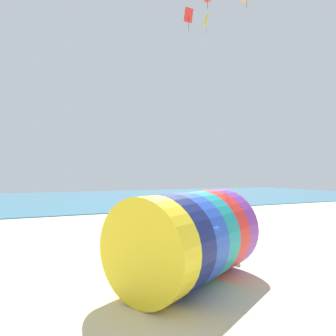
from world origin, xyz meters
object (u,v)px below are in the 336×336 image
at_px(kite_handler, 233,241).
at_px(kite_red_diamond, 189,15).
at_px(giant_inflatable_tube, 188,237).
at_px(kite_yellow_diamond, 206,20).

relative_size(kite_handler, kite_red_diamond, 0.80).
distance_m(giant_inflatable_tube, kite_yellow_diamond, 19.13).
bearing_deg(kite_red_diamond, kite_yellow_diamond, -101.81).
bearing_deg(giant_inflatable_tube, kite_red_diamond, 62.51).
relative_size(kite_yellow_diamond, kite_red_diamond, 0.74).
distance_m(kite_handler, kite_red_diamond, 23.28).
distance_m(giant_inflatable_tube, kite_red_diamond, 24.76).
height_order(kite_yellow_diamond, kite_red_diamond, kite_red_diamond).
xyz_separation_m(kite_handler, kite_yellow_diamond, (3.13, 7.85, 15.74)).
bearing_deg(kite_handler, giant_inflatable_tube, -149.66).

